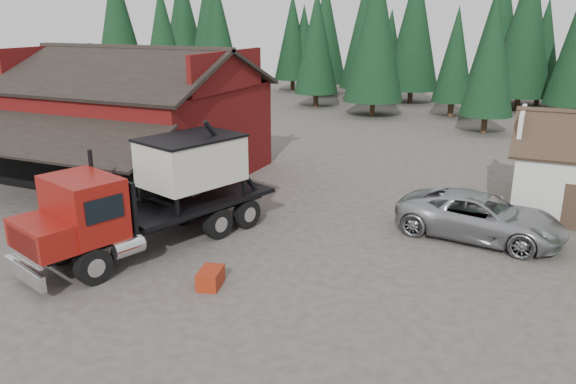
% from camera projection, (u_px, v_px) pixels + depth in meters
% --- Properties ---
extents(ground, '(120.00, 120.00, 0.00)m').
position_uv_depth(ground, '(215.00, 277.00, 19.55)').
color(ground, '#463C37').
rests_on(ground, ground).
extents(red_barn, '(12.80, 13.63, 7.18)m').
position_uv_depth(red_barn, '(136.00, 127.00, 31.64)').
color(red_barn, '#611410').
rests_on(red_barn, ground).
extents(conifer_backdrop, '(76.00, 16.00, 16.00)m').
position_uv_depth(conifer_backdrop, '(433.00, 106.00, 56.15)').
color(conifer_backdrop, black).
rests_on(conifer_backdrop, ground).
extents(near_pine_a, '(4.40, 4.40, 11.40)m').
position_uv_depth(near_pine_a, '(163.00, 42.00, 50.56)').
color(near_pine_a, '#382619').
rests_on(near_pine_a, ground).
extents(near_pine_b, '(3.96, 3.96, 10.40)m').
position_uv_depth(near_pine_b, '(492.00, 55.00, 41.59)').
color(near_pine_b, '#382619').
rests_on(near_pine_b, ground).
extents(near_pine_d, '(5.28, 5.28, 13.40)m').
position_uv_depth(near_pine_d, '(376.00, 31.00, 48.50)').
color(near_pine_d, '#382619').
rests_on(near_pine_d, ground).
extents(feed_truck, '(5.94, 10.84, 4.74)m').
position_uv_depth(feed_truck, '(156.00, 192.00, 21.61)').
color(feed_truck, black).
rests_on(feed_truck, ground).
extents(silver_car, '(6.92, 3.90, 1.83)m').
position_uv_depth(silver_car, '(480.00, 217.00, 22.73)').
color(silver_car, '#9FA0A6').
rests_on(silver_car, ground).
extents(equip_box, '(0.94, 1.24, 0.60)m').
position_uv_depth(equip_box, '(211.00, 278.00, 18.79)').
color(equip_box, maroon).
rests_on(equip_box, ground).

